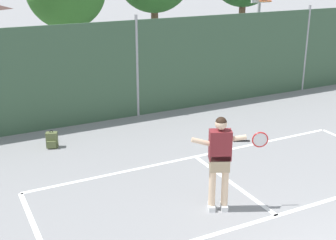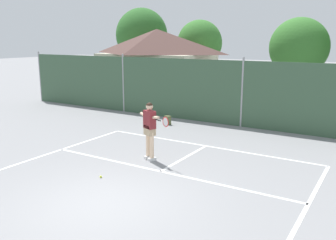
# 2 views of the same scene
# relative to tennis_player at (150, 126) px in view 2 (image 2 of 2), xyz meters

# --- Properties ---
(ground_plane) EXTENTS (120.00, 120.00, 0.00)m
(ground_plane) POSITION_rel_tennis_player_xyz_m (0.84, -3.17, -1.11)
(ground_plane) COLOR gray
(court_markings) EXTENTS (8.30, 11.10, 0.01)m
(court_markings) POSITION_rel_tennis_player_xyz_m (0.84, -2.53, -1.11)
(court_markings) COLOR white
(court_markings) RESTS_ON ground
(chainlink_fence) EXTENTS (26.09, 0.09, 3.02)m
(chainlink_fence) POSITION_rel_tennis_player_xyz_m (0.84, 5.83, 0.33)
(chainlink_fence) COLOR #38563D
(chainlink_fence) RESTS_ON ground
(clubhouse_building) EXTENTS (7.07, 5.00, 4.38)m
(clubhouse_building) POSITION_rel_tennis_player_xyz_m (-6.74, 10.67, 1.16)
(clubhouse_building) COLOR beige
(clubhouse_building) RESTS_ON ground
(treeline_backdrop) EXTENTS (25.60, 3.73, 6.12)m
(treeline_backdrop) POSITION_rel_tennis_player_xyz_m (0.21, 14.61, 2.67)
(treeline_backdrop) COLOR brown
(treeline_backdrop) RESTS_ON ground
(tennis_player) EXTENTS (1.37, 0.55, 1.85)m
(tennis_player) POSITION_rel_tennis_player_xyz_m (0.00, 0.00, 0.00)
(tennis_player) COLOR silver
(tennis_player) RESTS_ON ground
(tennis_ball) EXTENTS (0.07, 0.07, 0.07)m
(tennis_ball) POSITION_rel_tennis_player_xyz_m (-0.31, -1.98, -1.08)
(tennis_ball) COLOR #CCE033
(tennis_ball) RESTS_ON ground
(backpack_olive) EXTENTS (0.33, 0.32, 0.46)m
(backpack_olive) POSITION_rel_tennis_player_xyz_m (-2.10, 4.45, -0.92)
(backpack_olive) COLOR #566038
(backpack_olive) RESTS_ON ground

